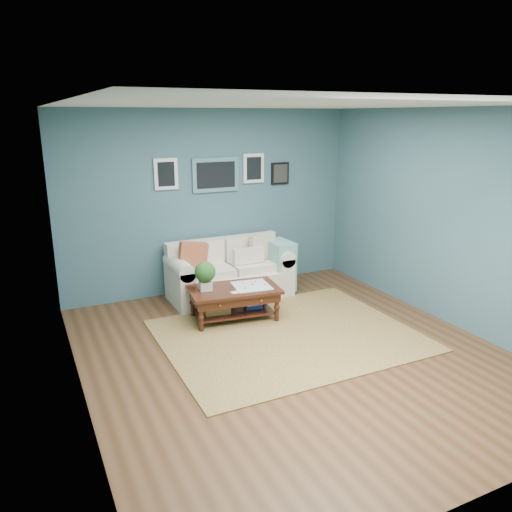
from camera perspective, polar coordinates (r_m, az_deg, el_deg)
room_shell at (r=5.35m, az=4.24°, el=2.37°), size 5.00×5.02×2.70m
area_rug at (r=6.19m, az=3.68°, el=-9.01°), size 2.99×2.39×0.01m
loveseat at (r=7.38m, az=-2.55°, el=-1.74°), size 1.81×0.82×0.93m
coffee_table at (r=6.52m, az=-3.07°, el=-4.32°), size 1.23×0.82×0.81m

